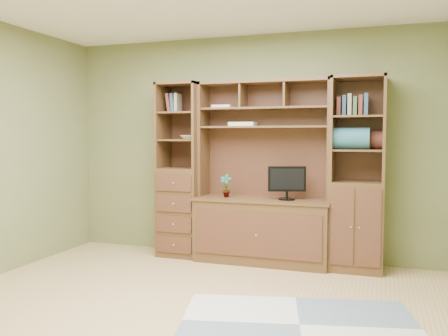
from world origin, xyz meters
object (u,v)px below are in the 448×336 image
(right_tower, at_px, (357,174))
(monitor, at_px, (287,177))
(center_hutch, at_px, (262,172))
(left_tower, at_px, (182,170))

(right_tower, bearing_deg, monitor, -174.20)
(center_hutch, distance_m, left_tower, 1.00)
(center_hutch, xyz_separation_m, monitor, (0.29, -0.03, -0.04))
(center_hutch, height_order, monitor, center_hutch)
(center_hutch, bearing_deg, monitor, -6.95)
(center_hutch, height_order, right_tower, same)
(right_tower, bearing_deg, center_hutch, -177.77)
(center_hutch, xyz_separation_m, right_tower, (1.02, 0.04, 0.00))
(left_tower, height_order, right_tower, same)
(center_hutch, relative_size, monitor, 4.05)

